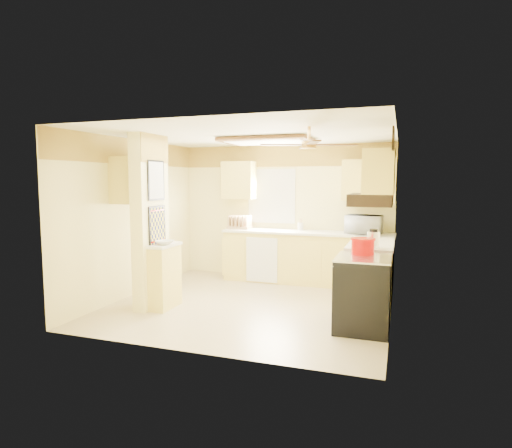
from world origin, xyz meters
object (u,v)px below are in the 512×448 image
(microwave, at_px, (364,224))
(bowl, at_px, (165,242))
(kettle, at_px, (373,239))
(stove, at_px, (363,293))
(dutch_oven, at_px, (363,246))

(microwave, xyz_separation_m, bowl, (-2.58, -2.17, -0.13))
(bowl, bearing_deg, kettle, 12.88)
(microwave, relative_size, kettle, 2.26)
(bowl, height_order, kettle, kettle)
(kettle, bearing_deg, stove, -97.20)
(dutch_oven, bearing_deg, microwave, 94.32)
(bowl, relative_size, dutch_oven, 0.78)
(dutch_oven, bearing_deg, bowl, -174.78)
(bowl, bearing_deg, dutch_oven, 5.22)
(kettle, bearing_deg, microwave, 99.26)
(stove, relative_size, microwave, 1.58)
(kettle, bearing_deg, bowl, -167.12)
(dutch_oven, xyz_separation_m, kettle, (0.10, 0.40, 0.04))
(stove, distance_m, microwave, 2.22)
(microwave, relative_size, bowl, 2.39)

